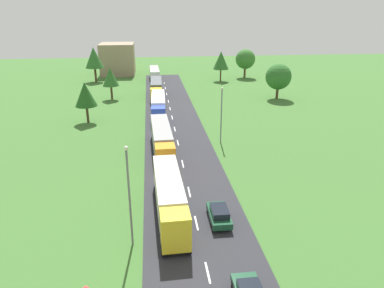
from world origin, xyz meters
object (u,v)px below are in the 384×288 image
Objects in this scene: truck_lead at (169,195)px; tree_ash at (245,59)px; car_second at (219,214)px; lamppost_lead at (129,192)px; truck_fourth at (156,87)px; tree_maple at (110,77)px; truck_second at (162,139)px; tree_birch at (94,58)px; tree_elm at (278,77)px; tree_pine at (221,60)px; lamppost_second at (221,112)px; truck_third at (158,105)px; distant_building at (118,59)px; truck_fifth at (154,74)px; tree_oak at (85,94)px.

tree_ash is (26.72, 73.36, 3.22)m from truck_lead.
car_second is 9.43m from lamppost_lead.
truck_lead is 0.95× the size of truck_fourth.
lamppost_lead is at bearing -82.99° from tree_maple.
truck_fourth is at bearing 90.06° from truck_lead.
tree_birch is at bearing 106.52° from truck_second.
tree_elm is at bearing 58.75° from lamppost_lead.
tree_pine is (21.93, 72.81, 0.74)m from lamppost_lead.
truck_lead is at bearing -114.48° from lamppost_second.
lamppost_lead is at bearing -93.52° from truck_fourth.
truck_third is 1.72× the size of tree_pine.
lamppost_second is at bearing -60.05° from truck_third.
lamppost_lead reaches higher than truck_third.
truck_lead is 16.29m from truck_second.
tree_birch is at bearing -113.92° from distant_building.
tree_elm is at bearing 64.82° from car_second.
truck_fourth is 10.62m from tree_maple.
car_second is (4.70, -72.87, -1.23)m from truck_fifth.
car_second is at bearing -106.40° from tree_ash.
tree_ash is (39.50, 40.97, 0.24)m from tree_oak.
lamppost_second reaches higher than truck_fifth.
lamppost_second is at bearing 62.58° from lamppost_lead.
tree_maple is at bearing -115.26° from truck_fifth.
tree_oak is at bearing -91.79° from distant_building.
tree_ash is at bearing 39.37° from truck_fourth.
truck_second is at bearing 90.39° from truck_lead.
truck_second is 1.87× the size of tree_elm.
tree_pine is (18.55, 52.20, 3.62)m from truck_second.
lamppost_second is at bearing -63.95° from tree_birch.
tree_oak is at bearing -123.82° from truck_fourth.
tree_elm is at bearing 59.54° from truck_lead.
tree_birch is at bearing 95.48° from tree_oak.
tree_oak reaches higher than tree_maple.
distant_building reaches higher than truck_lead.
truck_lead is 51.39m from truck_fourth.
lamppost_lead is 1.10× the size of tree_ash.
truck_fourth is 23.06m from tree_oak.
lamppost_second is 35.69m from tree_maple.
truck_fifth is (-0.11, 71.04, -0.08)m from truck_lead.
truck_third is at bearing 85.05° from lamppost_lead.
tree_birch is at bearing 106.29° from tree_maple.
truck_third is at bearing -89.92° from truck_fifth.
tree_pine is at bearing 78.85° from car_second.
truck_second reaches higher than car_second.
truck_lead is at bearing -89.91° from truck_fifth.
tree_pine is 9.61m from tree_ash.
truck_fourth is 1.56× the size of lamppost_lead.
lamppost_second is (9.04, 3.32, 2.57)m from truck_second.
tree_ash is at bearing 69.99° from truck_lead.
truck_fifth is at bearing -2.49° from tree_birch.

